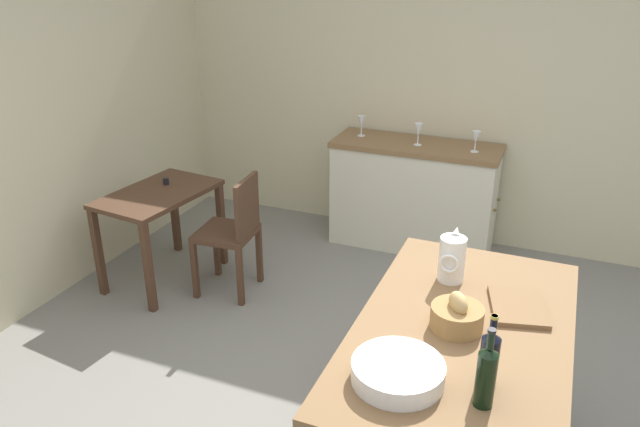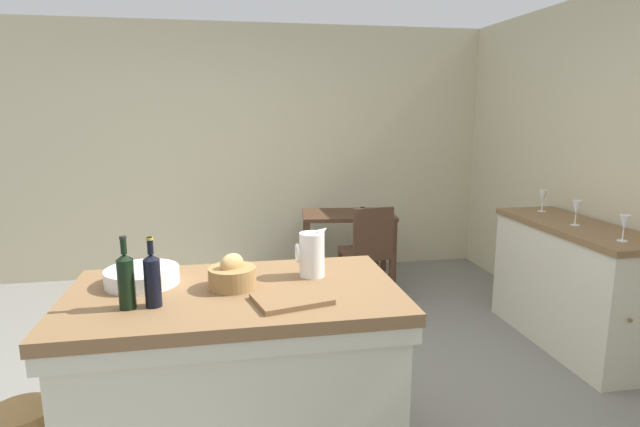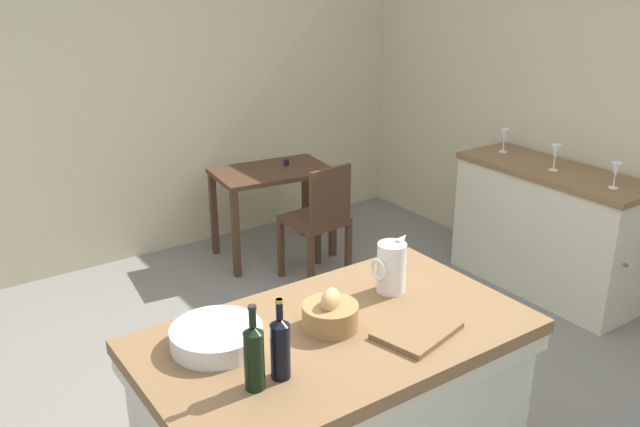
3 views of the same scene
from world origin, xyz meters
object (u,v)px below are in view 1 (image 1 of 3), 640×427
wine_bottle_dark (489,358)px  wine_glass_middle (362,122)px  side_cabinet (413,195)px  pitcher (452,259)px  bread_basket (457,316)px  wooden_chair (233,231)px  wine_glass_left (418,130)px  island_table (455,402)px  writing_desk (159,206)px  wine_glass_far_left (476,138)px  cutting_board (518,307)px  wine_bottle_amber (486,375)px  wash_bowl (398,372)px

wine_bottle_dark → wine_glass_middle: wine_bottle_dark is taller
side_cabinet → pitcher: pitcher is taller
side_cabinet → bread_basket: bread_basket is taller
wine_bottle_dark → wooden_chair: bearing=52.3°
side_cabinet → wine_glass_left: size_ratio=7.70×
pitcher → bread_basket: 0.43m
island_table → writing_desk: size_ratio=1.65×
side_cabinet → writing_desk: (-1.31, 1.63, 0.15)m
side_cabinet → wine_glass_far_left: (-0.05, -0.48, 0.57)m
wooden_chair → wine_bottle_dark: wine_bottle_dark is taller
pitcher → cutting_board: pitcher is taller
wine_glass_far_left → wine_glass_left: (0.01, 0.46, 0.01)m
side_cabinet → wine_glass_middle: size_ratio=7.99×
wine_glass_left → side_cabinet: bearing=22.3°
writing_desk → wine_bottle_amber: (-1.62, -2.61, 0.40)m
cutting_board → wine_bottle_amber: (-0.71, 0.05, 0.12)m
wine_bottle_amber → pitcher: bearing=18.6°
side_cabinet → bread_basket: 2.65m
wine_glass_middle → pitcher: bearing=-150.7°
island_table → wooden_chair: size_ratio=1.73×
pitcher → wine_bottle_amber: 0.91m
island_table → wine_glass_middle: (2.51, 1.32, 0.56)m
wooden_chair → pitcher: pitcher is taller
island_table → wine_glass_far_left: bearing=8.3°
pitcher → wash_bowl: (-0.85, 0.03, -0.08)m
wine_glass_far_left → wine_glass_left: size_ratio=0.93×
writing_desk → wooden_chair: 0.62m
side_cabinet → cutting_board: bearing=-155.1°
writing_desk → wine_bottle_amber: bearing=-121.8°
wine_bottle_amber → bread_basket: bearing=22.0°
wine_bottle_amber → wine_glass_middle: size_ratio=1.86×
wash_bowl → cutting_board: (0.70, -0.37, -0.03)m
island_table → writing_desk: 2.72m
pitcher → wine_bottle_amber: (-0.86, -0.29, 0.01)m
writing_desk → wine_glass_left: wine_glass_left is taller
cutting_board → wine_bottle_amber: bearing=175.9°
wine_glass_far_left → bread_basket: bearing=-172.5°
bread_basket → wine_bottle_dark: 0.39m
wine_bottle_amber → wooden_chair: bearing=50.4°
wooden_chair → cutting_board: wooden_chair is taller
side_cabinet → cutting_board: (-2.22, -1.03, 0.43)m
pitcher → wine_glass_left: 2.14m
bread_basket → wine_glass_left: (2.44, 0.78, 0.10)m
side_cabinet → wooden_chair: (-1.28, 1.02, 0.04)m
wine_bottle_dark → bread_basket: bearing=27.3°
wine_bottle_amber → side_cabinet: bearing=18.5°
wine_bottle_dark → wine_glass_left: 2.95m
wooden_chair → wine_glass_middle: wine_glass_middle is taller
writing_desk → wine_bottle_dark: wine_bottle_dark is taller
wash_bowl → writing_desk: bearing=54.9°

